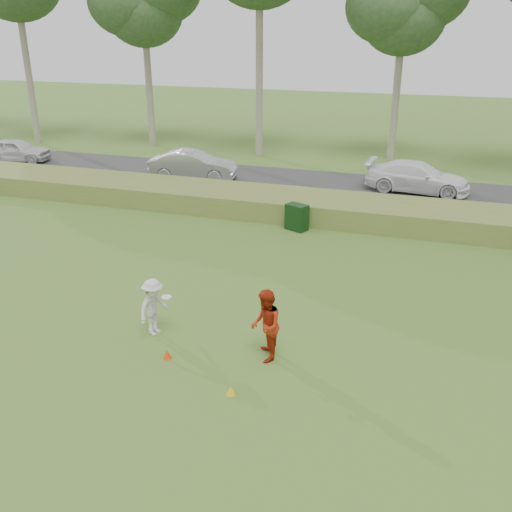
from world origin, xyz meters
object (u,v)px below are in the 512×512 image
(player_red, at_px, (266,326))
(cone_orange, at_px, (167,354))
(cone_yellow, at_px, (231,390))
(car_right, at_px, (417,177))
(car_left, at_px, (16,150))
(player_white, at_px, (154,307))
(car_mid, at_px, (193,165))
(utility_cabinet, at_px, (297,217))

(player_red, bearing_deg, cone_orange, -92.52)
(cone_orange, distance_m, cone_yellow, 2.23)
(car_right, bearing_deg, player_red, 175.41)
(cone_yellow, height_order, car_left, car_left)
(cone_orange, relative_size, cone_yellow, 1.06)
(player_white, height_order, cone_orange, player_white)
(car_mid, bearing_deg, player_white, -169.51)
(cone_yellow, relative_size, utility_cabinet, 0.21)
(car_right, bearing_deg, utility_cabinet, 153.49)
(player_red, bearing_deg, car_mid, -171.09)
(player_red, relative_size, car_right, 0.37)
(car_left, relative_size, car_mid, 0.87)
(player_white, relative_size, utility_cabinet, 1.50)
(cone_orange, bearing_deg, utility_cabinet, 86.11)
(cone_yellow, distance_m, car_left, 26.93)
(cone_orange, distance_m, car_left, 24.80)
(cone_yellow, distance_m, utility_cabinet, 11.31)
(player_red, bearing_deg, cone_yellow, -30.77)
(utility_cabinet, distance_m, car_left, 20.02)
(player_white, distance_m, utility_cabinet, 9.41)
(cone_orange, distance_m, utility_cabinet, 10.34)
(cone_yellow, xyz_separation_m, car_right, (2.92, 18.34, 0.67))
(car_left, bearing_deg, cone_orange, -144.49)
(utility_cabinet, bearing_deg, cone_yellow, -59.52)
(player_white, height_order, car_left, player_white)
(cone_yellow, xyz_separation_m, car_left, (-20.27, 17.71, 0.62))
(cone_yellow, height_order, car_right, car_right)
(car_mid, bearing_deg, cone_yellow, -163.36)
(player_white, bearing_deg, cone_orange, -127.40)
(cone_yellow, bearing_deg, cone_orange, 155.87)
(cone_orange, height_order, car_mid, car_mid)
(player_red, xyz_separation_m, cone_orange, (-2.34, -0.77, -0.81))
(player_red, height_order, cone_yellow, player_red)
(car_left, bearing_deg, car_mid, -104.74)
(player_white, height_order, car_right, player_white)
(cone_yellow, bearing_deg, car_right, 80.95)
(car_left, bearing_deg, car_right, -100.28)
(cone_orange, xyz_separation_m, utility_cabinet, (0.70, 10.31, 0.41))
(cone_orange, distance_m, car_mid, 17.46)
(cone_orange, relative_size, car_left, 0.06)
(car_mid, xyz_separation_m, car_right, (11.43, 1.23, -0.03))
(utility_cabinet, height_order, car_right, car_right)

